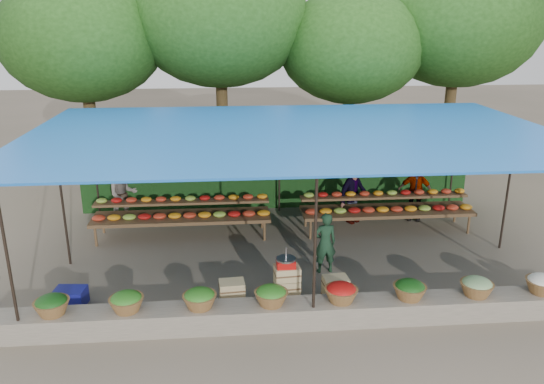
{
  "coord_description": "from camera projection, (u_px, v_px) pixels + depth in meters",
  "views": [
    {
      "loc": [
        -1.37,
        -10.66,
        5.02
      ],
      "look_at": [
        -0.43,
        0.2,
        1.44
      ],
      "focal_mm": 35.0,
      "sensor_mm": 36.0,
      "label": 1
    }
  ],
  "objects": [
    {
      "name": "blue_crate_front",
      "position": [
        70.0,
        297.0,
        9.69
      ],
      "size": [
        0.59,
        0.45,
        0.33
      ],
      "primitive_type": "cube",
      "rotation": [
        0.0,
        0.0,
        -0.1
      ],
      "color": "navy",
      "rests_on": "ground"
    },
    {
      "name": "produce_baskets",
      "position": [
        306.0,
        294.0,
        8.99
      ],
      "size": [
        8.98,
        0.58,
        0.34
      ],
      "color": "brown",
      "rests_on": "stone_curb"
    },
    {
      "name": "vendor_seated",
      "position": [
        325.0,
        243.0,
        10.83
      ],
      "size": [
        0.5,
        0.36,
        1.3
      ],
      "primitive_type": "imported",
      "rotation": [
        0.0,
        0.0,
        3.25
      ],
      "color": "#1A3923",
      "rests_on": "ground"
    },
    {
      "name": "tree_row",
      "position": [
        286.0,
        29.0,
        16.11
      ],
      "size": [
        16.51,
        5.5,
        7.12
      ],
      "color": "#382914",
      "rests_on": "ground"
    },
    {
      "name": "stall_canopy",
      "position": [
        293.0,
        137.0,
        11.0
      ],
      "size": [
        10.8,
        6.6,
        2.82
      ],
      "color": "black",
      "rests_on": "ground"
    },
    {
      "name": "fruit_table_right",
      "position": [
        386.0,
        206.0,
        13.07
      ],
      "size": [
        4.21,
        0.95,
        0.93
      ],
      "color": "#4E2E1F",
      "rests_on": "ground"
    },
    {
      "name": "crate_counter",
      "position": [
        285.0,
        289.0,
        9.67
      ],
      "size": [
        2.38,
        0.38,
        0.77
      ],
      "color": "tan",
      "rests_on": "ground"
    },
    {
      "name": "stone_curb",
      "position": [
        312.0,
        313.0,
        9.11
      ],
      "size": [
        10.6,
        0.55,
        0.4
      ],
      "primitive_type": "cube",
      "color": "#655E51",
      "rests_on": "ground"
    },
    {
      "name": "netting_backdrop",
      "position": [
        278.0,
        164.0,
        14.36
      ],
      "size": [
        10.6,
        0.06,
        2.5
      ],
      "primitive_type": "cube",
      "color": "#1B4418",
      "rests_on": "ground"
    },
    {
      "name": "fruit_table_left",
      "position": [
        182.0,
        212.0,
        12.66
      ],
      "size": [
        4.21,
        0.95,
        0.93
      ],
      "color": "#4E2E1F",
      "rests_on": "ground"
    },
    {
      "name": "customer_right",
      "position": [
        415.0,
        192.0,
        13.66
      ],
      "size": [
        0.95,
        0.64,
        1.5
      ],
      "primitive_type": "imported",
      "rotation": [
        0.0,
        0.0,
        -0.34
      ],
      "color": "slate",
      "rests_on": "ground"
    },
    {
      "name": "ground",
      "position": [
        292.0,
        256.0,
        11.77
      ],
      "size": [
        60.0,
        60.0,
        0.0
      ],
      "primitive_type": "plane",
      "color": "brown",
      "rests_on": "ground"
    },
    {
      "name": "weighing_scale",
      "position": [
        286.0,
        262.0,
        9.5
      ],
      "size": [
        0.35,
        0.35,
        0.38
      ],
      "color": "red",
      "rests_on": "crate_counter"
    },
    {
      "name": "customer_left",
      "position": [
        123.0,
        194.0,
        13.5
      ],
      "size": [
        0.87,
        0.77,
        1.49
      ],
      "primitive_type": "imported",
      "rotation": [
        0.0,
        0.0,
        0.33
      ],
      "color": "slate",
      "rests_on": "ground"
    },
    {
      "name": "customer_mid",
      "position": [
        355.0,
        191.0,
        13.43
      ],
      "size": [
        1.25,
        1.16,
        1.69
      ],
      "primitive_type": "imported",
      "rotation": [
        0.0,
        0.0,
        0.65
      ],
      "color": "slate",
      "rests_on": "ground"
    }
  ]
}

